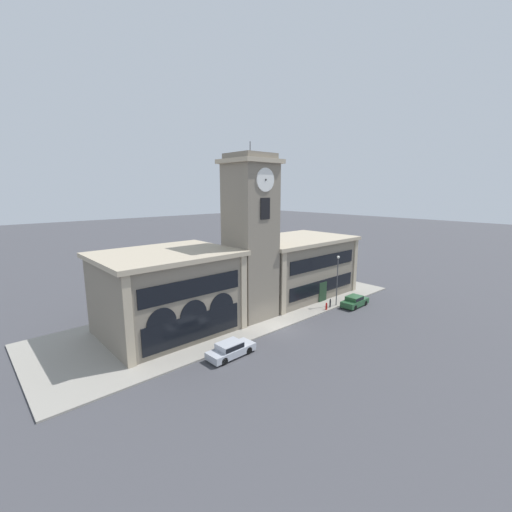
{
  "coord_description": "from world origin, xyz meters",
  "views": [
    {
      "loc": [
        -24.42,
        -23.12,
        14.31
      ],
      "look_at": [
        -1.24,
        2.63,
        7.58
      ],
      "focal_mm": 24.0,
      "sensor_mm": 36.0,
      "label": 1
    }
  ],
  "objects_px": {
    "parked_car_near": "(231,349)",
    "street_lamp": "(337,273)",
    "fire_hydrant": "(326,306)",
    "parked_car_mid": "(355,301)",
    "bollard": "(330,303)"
  },
  "relations": [
    {
      "from": "parked_car_mid",
      "to": "fire_hydrant",
      "type": "xyz_separation_m",
      "value": [
        -3.89,
        1.4,
        -0.14
      ]
    },
    {
      "from": "parked_car_mid",
      "to": "fire_hydrant",
      "type": "height_order",
      "value": "parked_car_mid"
    },
    {
      "from": "parked_car_near",
      "to": "street_lamp",
      "type": "relative_size",
      "value": 0.72
    },
    {
      "from": "fire_hydrant",
      "to": "parked_car_mid",
      "type": "bearing_deg",
      "value": -19.81
    },
    {
      "from": "parked_car_mid",
      "to": "street_lamp",
      "type": "relative_size",
      "value": 0.65
    },
    {
      "from": "parked_car_near",
      "to": "parked_car_mid",
      "type": "height_order",
      "value": "parked_car_mid"
    },
    {
      "from": "parked_car_near",
      "to": "bollard",
      "type": "distance_m",
      "value": 16.73
    },
    {
      "from": "parked_car_near",
      "to": "parked_car_mid",
      "type": "distance_m",
      "value": 19.51
    },
    {
      "from": "parked_car_mid",
      "to": "fire_hydrant",
      "type": "relative_size",
      "value": 4.71
    },
    {
      "from": "fire_hydrant",
      "to": "bollard",
      "type": "bearing_deg",
      "value": 11.24
    },
    {
      "from": "street_lamp",
      "to": "parked_car_mid",
      "type": "bearing_deg",
      "value": -43.43
    },
    {
      "from": "parked_car_near",
      "to": "bollard",
      "type": "bearing_deg",
      "value": 3.44
    },
    {
      "from": "street_lamp",
      "to": "fire_hydrant",
      "type": "bearing_deg",
      "value": -175.66
    },
    {
      "from": "fire_hydrant",
      "to": "parked_car_near",
      "type": "bearing_deg",
      "value": -174.87
    },
    {
      "from": "parked_car_mid",
      "to": "bollard",
      "type": "relative_size",
      "value": 3.86
    }
  ]
}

